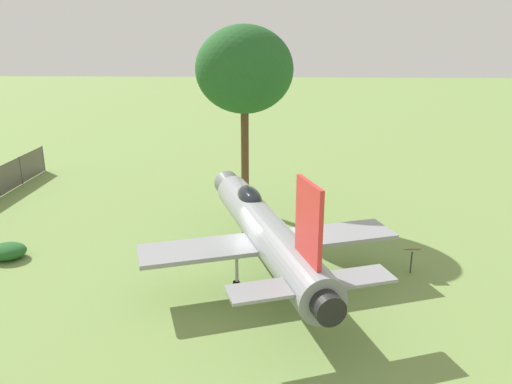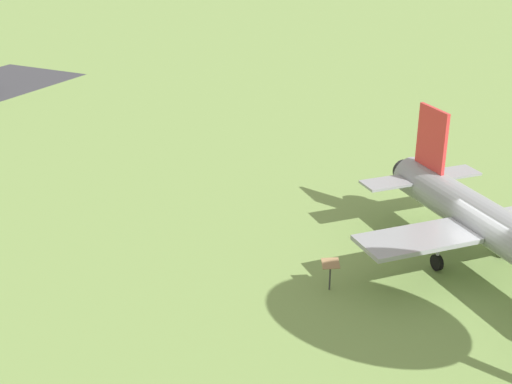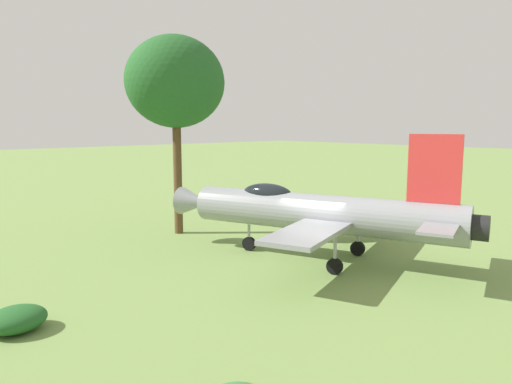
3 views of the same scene
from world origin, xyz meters
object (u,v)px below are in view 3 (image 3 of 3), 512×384
object	(u,v)px
display_jet	(313,211)
shade_tree	(176,83)
info_plaque	(386,218)
shrub_near_fence	(16,319)

from	to	relation	value
display_jet	shade_tree	bearing A→B (deg)	-9.48
shade_tree	display_jet	bearing A→B (deg)	-80.61
display_jet	info_plaque	xyz separation A→B (m)	(5.88, 0.36, -1.12)
shade_tree	info_plaque	size ratio (longest dim) A/B	8.45
display_jet	shade_tree	world-z (taller)	shade_tree
shrub_near_fence	display_jet	bearing A→B (deg)	-4.48
info_plaque	display_jet	bearing A→B (deg)	-176.52
display_jet	shrub_near_fence	size ratio (longest dim) A/B	8.06
shrub_near_fence	info_plaque	xyz separation A→B (m)	(16.82, -0.50, 0.52)
shrub_near_fence	shade_tree	bearing A→B (deg)	35.28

